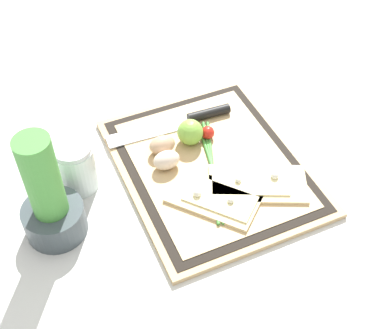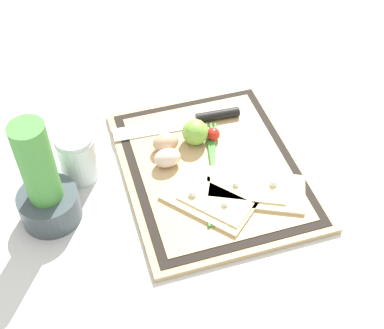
# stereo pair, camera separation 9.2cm
# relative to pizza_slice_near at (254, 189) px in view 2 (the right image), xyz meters

# --- Properties ---
(ground_plane) EXTENTS (6.00, 6.00, 0.00)m
(ground_plane) POSITION_rel_pizza_slice_near_xyz_m (0.09, 0.06, -0.02)
(ground_plane) COLOR silver
(cutting_board) EXTENTS (0.45, 0.37, 0.02)m
(cutting_board) POSITION_rel_pizza_slice_near_xyz_m (0.09, 0.06, -0.01)
(cutting_board) COLOR tan
(cutting_board) RESTS_ON ground_plane
(pizza_slice_near) EXTENTS (0.17, 0.22, 0.02)m
(pizza_slice_near) POSITION_rel_pizza_slice_near_xyz_m (0.00, 0.00, 0.00)
(pizza_slice_near) COLOR beige
(pizza_slice_near) RESTS_ON cutting_board
(pizza_slice_far) EXTENTS (0.20, 0.19, 0.02)m
(pizza_slice_far) POSITION_rel_pizza_slice_near_xyz_m (-0.00, 0.09, 0.00)
(pizza_slice_far) COLOR beige
(pizza_slice_far) RESTS_ON cutting_board
(knife) EXTENTS (0.05, 0.29, 0.02)m
(knife) POSITION_rel_pizza_slice_near_xyz_m (0.23, 0.05, 0.00)
(knife) COLOR silver
(knife) RESTS_ON cutting_board
(egg_brown) EXTENTS (0.04, 0.06, 0.04)m
(egg_brown) POSITION_rel_pizza_slice_near_xyz_m (0.17, 0.14, 0.01)
(egg_brown) COLOR tan
(egg_brown) RESTS_ON cutting_board
(egg_pink) EXTENTS (0.04, 0.06, 0.04)m
(egg_pink) POSITION_rel_pizza_slice_near_xyz_m (0.12, 0.15, 0.01)
(egg_pink) COLOR beige
(egg_pink) RESTS_ON cutting_board
(lime) EXTENTS (0.06, 0.06, 0.06)m
(lime) POSITION_rel_pizza_slice_near_xyz_m (0.17, 0.07, 0.02)
(lime) COLOR #7FB742
(lime) RESTS_ON cutting_board
(cherry_tomato_red) EXTENTS (0.03, 0.03, 0.03)m
(cherry_tomato_red) POSITION_rel_pizza_slice_near_xyz_m (0.16, 0.03, 0.01)
(cherry_tomato_red) COLOR red
(cherry_tomato_red) RESTS_ON cutting_board
(scallion_bunch) EXTENTS (0.28, 0.11, 0.01)m
(scallion_bunch) POSITION_rel_pizza_slice_near_xyz_m (0.07, 0.06, -0.00)
(scallion_bunch) COLOR #47933D
(scallion_bunch) RESTS_ON cutting_board
(herb_pot) EXTENTS (0.12, 0.12, 0.24)m
(herb_pot) POSITION_rel_pizza_slice_near_xyz_m (0.07, 0.40, 0.06)
(herb_pot) COLOR #3D474C
(herb_pot) RESTS_ON ground_plane
(sauce_jar) EXTENTS (0.08, 0.08, 0.11)m
(sauce_jar) POSITION_rel_pizza_slice_near_xyz_m (0.16, 0.32, 0.03)
(sauce_jar) COLOR silver
(sauce_jar) RESTS_ON ground_plane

